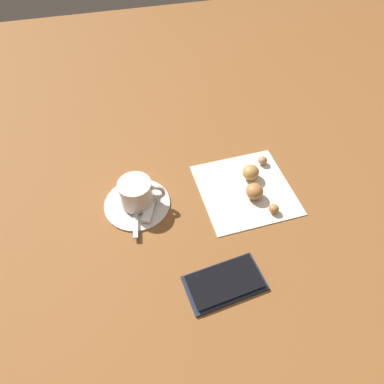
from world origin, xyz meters
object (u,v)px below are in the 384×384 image
object	(u,v)px
saucer	(137,203)
sugar_packet	(150,207)
cell_phone	(225,282)
teaspoon	(136,202)
espresso_cup	(137,193)
croissant	(255,182)
napkin	(245,188)

from	to	relation	value
saucer	sugar_packet	distance (m)	0.03
saucer	cell_phone	xyz separation A→B (m)	(-0.12, 0.20, 0.00)
teaspoon	cell_phone	xyz separation A→B (m)	(-0.12, 0.20, -0.01)
saucer	cell_phone	distance (m)	0.24
saucer	cell_phone	size ratio (longest dim) A/B	0.93
saucer	espresso_cup	bearing A→B (deg)	-164.78
sugar_packet	cell_phone	size ratio (longest dim) A/B	0.50
cell_phone	croissant	bearing A→B (deg)	-122.56
saucer	croissant	distance (m)	0.24
espresso_cup	croissant	distance (m)	0.24
sugar_packet	cell_phone	world-z (taller)	sugar_packet
espresso_cup	croissant	xyz separation A→B (m)	(-0.24, 0.01, -0.02)
espresso_cup	croissant	bearing A→B (deg)	176.84
teaspoon	saucer	bearing A→B (deg)	-142.06
espresso_cup	teaspoon	size ratio (longest dim) A/B	0.72
espresso_cup	sugar_packet	xyz separation A→B (m)	(-0.02, 0.02, -0.02)
teaspoon	sugar_packet	xyz separation A→B (m)	(-0.02, 0.02, 0.00)
napkin	cell_phone	bearing A→B (deg)	61.88
sugar_packet	croissant	xyz separation A→B (m)	(-0.22, -0.01, 0.01)
teaspoon	croissant	world-z (taller)	croissant
sugar_packet	cell_phone	bearing A→B (deg)	-130.04
sugar_packet	teaspoon	bearing A→B (deg)	74.94
napkin	cell_phone	size ratio (longest dim) A/B	1.33
saucer	croissant	xyz separation A→B (m)	(-0.24, 0.01, 0.01)
croissant	napkin	bearing A→B (deg)	-2.86
espresso_cup	cell_phone	bearing A→B (deg)	119.84
cell_phone	saucer	bearing A→B (deg)	-59.45
napkin	croissant	size ratio (longest dim) A/B	1.22
napkin	espresso_cup	bearing A→B (deg)	-3.19
espresso_cup	napkin	size ratio (longest dim) A/B	0.48
saucer	espresso_cup	distance (m)	0.03
teaspoon	napkin	bearing A→B (deg)	177.59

